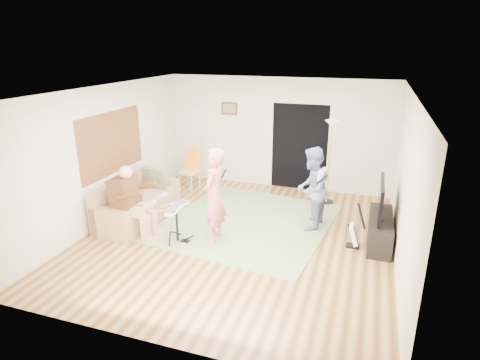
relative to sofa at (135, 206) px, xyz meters
name	(u,v)px	position (x,y,z in m)	size (l,w,h in m)	color
floor	(238,237)	(2.29, -0.13, -0.28)	(6.00, 6.00, 0.00)	brown
walls	(238,168)	(2.29, -0.13, 1.07)	(5.50, 6.00, 2.70)	beige
ceiling	(238,91)	(2.29, -0.13, 2.42)	(6.00, 6.00, 0.00)	white
window_blinds	(112,143)	(-0.45, 0.07, 1.27)	(2.05, 2.05, 0.00)	brown
doorway	(299,147)	(2.84, 2.86, 0.77)	(2.10, 2.10, 0.00)	black
picture_frame	(229,109)	(1.04, 2.86, 1.62)	(0.42, 0.03, 0.32)	#3F2314
area_rug	(248,222)	(2.27, 0.53, -0.27)	(3.12, 3.34, 0.02)	#69834F
sofa	(135,206)	(0.00, 0.00, 0.00)	(0.85, 2.05, 0.83)	#A98254
drummer	(134,209)	(0.42, -0.65, 0.25)	(0.88, 0.49, 1.35)	#543117
drum_kit	(177,226)	(1.29, -0.65, 0.04)	(0.39, 0.69, 0.72)	black
singer	(214,196)	(1.91, -0.37, 0.59)	(0.63, 0.42, 1.74)	#D1675A
microphone	(224,174)	(2.11, -0.37, 1.02)	(0.06, 0.06, 0.24)	black
guitarist	(311,189)	(3.49, 0.70, 0.53)	(0.79, 0.61, 1.62)	slate
guitar_held	(323,175)	(3.69, 0.70, 0.82)	(0.12, 0.60, 0.26)	white
guitar_spare	(354,234)	(4.36, 0.15, -0.03)	(0.30, 0.27, 0.85)	black
torchiere_lamp	(330,147)	(3.64, 2.12, 1.02)	(0.34, 0.34, 1.88)	black
dining_chair	(190,175)	(0.31, 1.98, 0.07)	(0.48, 0.50, 0.98)	tan
tv_cabinet	(380,230)	(4.79, 0.47, -0.03)	(0.40, 1.40, 0.50)	black
television	(381,199)	(4.74, 0.47, 0.57)	(0.06, 1.16, 0.64)	black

